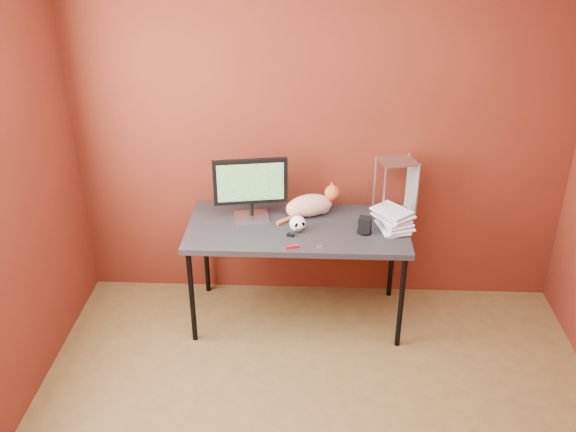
{
  "coord_description": "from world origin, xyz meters",
  "views": [
    {
      "loc": [
        -0.05,
        -2.45,
        2.84
      ],
      "look_at": [
        -0.21,
        1.15,
        0.94
      ],
      "focal_mm": 40.0,
      "sensor_mm": 36.0,
      "label": 1
    }
  ],
  "objects_px": {
    "cat": "(310,205)",
    "monitor": "(251,186)",
    "book_stack": "(389,127)",
    "skull_mug": "(298,224)",
    "speaker": "(365,226)",
    "desk": "(298,233)"
  },
  "relations": [
    {
      "from": "cat",
      "to": "monitor",
      "type": "bearing_deg",
      "value": 169.27
    },
    {
      "from": "desk",
      "to": "skull_mug",
      "type": "distance_m",
      "value": 0.12
    },
    {
      "from": "skull_mug",
      "to": "book_stack",
      "type": "bearing_deg",
      "value": -16.06
    },
    {
      "from": "skull_mug",
      "to": "book_stack",
      "type": "xyz_separation_m",
      "value": [
        0.56,
        0.04,
        0.68
      ]
    },
    {
      "from": "cat",
      "to": "speaker",
      "type": "distance_m",
      "value": 0.44
    },
    {
      "from": "skull_mug",
      "to": "monitor",
      "type": "bearing_deg",
      "value": 131.56
    },
    {
      "from": "monitor",
      "to": "cat",
      "type": "bearing_deg",
      "value": -2.01
    },
    {
      "from": "desk",
      "to": "book_stack",
      "type": "xyz_separation_m",
      "value": [
        0.57,
        -0.03,
        0.78
      ]
    },
    {
      "from": "cat",
      "to": "skull_mug",
      "type": "height_order",
      "value": "cat"
    },
    {
      "from": "desk",
      "to": "book_stack",
      "type": "distance_m",
      "value": 0.97
    },
    {
      "from": "skull_mug",
      "to": "cat",
      "type": "bearing_deg",
      "value": 51.19
    },
    {
      "from": "speaker",
      "to": "skull_mug",
      "type": "bearing_deg",
      "value": -165.65
    },
    {
      "from": "cat",
      "to": "book_stack",
      "type": "bearing_deg",
      "value": -40.81
    },
    {
      "from": "monitor",
      "to": "book_stack",
      "type": "height_order",
      "value": "book_stack"
    },
    {
      "from": "cat",
      "to": "book_stack",
      "type": "xyz_separation_m",
      "value": [
        0.48,
        -0.2,
        0.66
      ]
    },
    {
      "from": "desk",
      "to": "speaker",
      "type": "relative_size",
      "value": 13.28
    },
    {
      "from": "skull_mug",
      "to": "speaker",
      "type": "bearing_deg",
      "value": -20.64
    },
    {
      "from": "desk",
      "to": "cat",
      "type": "bearing_deg",
      "value": 64.16
    },
    {
      "from": "desk",
      "to": "speaker",
      "type": "bearing_deg",
      "value": -8.93
    },
    {
      "from": "skull_mug",
      "to": "speaker",
      "type": "relative_size",
      "value": 1.05
    },
    {
      "from": "cat",
      "to": "desk",
      "type": "bearing_deg",
      "value": -134.38
    },
    {
      "from": "desk",
      "to": "cat",
      "type": "xyz_separation_m",
      "value": [
        0.08,
        0.17,
        0.13
      ]
    }
  ]
}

